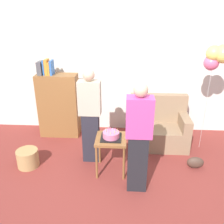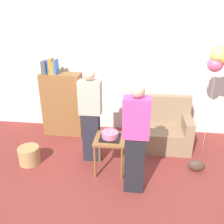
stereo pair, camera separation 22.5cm
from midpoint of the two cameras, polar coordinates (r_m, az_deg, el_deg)
The scene contains 11 objects.
ground_plane at distance 3.79m, azimuth 1.97°, elevation -17.50°, with size 8.00×8.00×0.00m, color maroon.
wall_back at distance 5.05m, azimuth 4.36°, elevation 10.25°, with size 6.00×0.10×2.70m, color silver.
couch at distance 4.76m, azimuth 12.75°, elevation -4.06°, with size 1.10×0.70×0.96m.
bookshelf at distance 5.07m, azimuth -10.42°, elevation 2.07°, with size 0.80×0.36×1.60m.
side_table at distance 3.84m, azimuth 1.23°, elevation -7.41°, with size 0.48×0.48×0.61m.
birthday_cake at distance 3.77m, azimuth 1.25°, elevation -5.52°, with size 0.32×0.32×0.17m.
person_blowing_candles at distance 4.02m, azimuth -3.46°, elevation -0.95°, with size 0.36×0.22×1.63m.
person_holding_cake at distance 3.33m, azimuth 7.52°, elevation -6.53°, with size 0.36×0.22×1.63m.
wicker_basket at distance 4.42m, azimuth -17.62°, elevation -9.74°, with size 0.36×0.36×0.30m, color #A88451.
handbag at distance 4.33m, azimuth 20.74°, elevation -11.81°, with size 0.28×0.14×0.20m, color #473328.
balloon_bunch at distance 4.35m, azimuth 25.95°, elevation 11.52°, with size 0.43×0.34×1.96m.
Camera 2 is at (0.34, -2.86, 2.47)m, focal length 38.64 mm.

